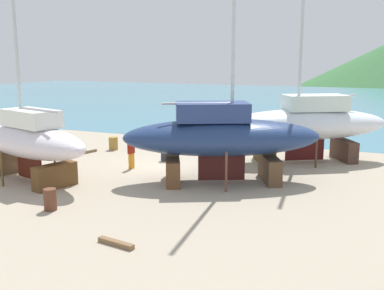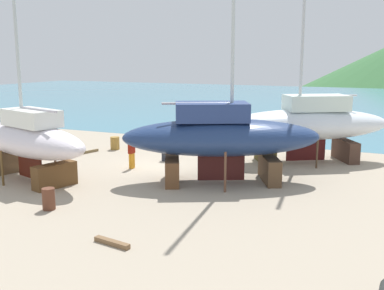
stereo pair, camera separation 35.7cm
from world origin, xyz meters
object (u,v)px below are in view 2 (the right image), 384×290
(barrel_tipped_center, at_px, (166,155))
(barrel_tipped_left, at_px, (49,199))
(sailboat_large_starboard, at_px, (221,137))
(barrel_tipped_right, at_px, (115,143))
(sailboat_far_slipway, at_px, (29,139))
(worker, at_px, (132,153))
(sailboat_mid_port, at_px, (308,124))

(barrel_tipped_center, xyz_separation_m, barrel_tipped_left, (-0.34, -10.36, 0.09))
(sailboat_large_starboard, height_order, barrel_tipped_right, sailboat_large_starboard)
(sailboat_far_slipway, height_order, barrel_tipped_right, sailboat_far_slipway)
(worker, bearing_deg, barrel_tipped_right, -46.62)
(sailboat_far_slipway, relative_size, sailboat_large_starboard, 0.90)
(sailboat_far_slipway, distance_m, sailboat_mid_port, 16.25)
(barrel_tipped_left, bearing_deg, sailboat_far_slipway, 140.62)
(sailboat_far_slipway, xyz_separation_m, barrel_tipped_left, (4.19, -3.44, -1.70))
(sailboat_far_slipway, bearing_deg, barrel_tipped_left, 156.86)
(sailboat_far_slipway, xyz_separation_m, sailboat_large_starboard, (9.34, 3.66, 0.22))
(barrel_tipped_right, xyz_separation_m, barrel_tipped_left, (4.59, -12.08, 0.02))
(sailboat_mid_port, height_order, barrel_tipped_right, sailboat_mid_port)
(worker, bearing_deg, sailboat_large_starboard, 174.15)
(worker, bearing_deg, sailboat_mid_port, -146.02)
(sailboat_large_starboard, xyz_separation_m, barrel_tipped_left, (-5.15, -7.10, -1.93))
(sailboat_large_starboard, bearing_deg, barrel_tipped_right, 126.76)
(sailboat_far_slipway, distance_m, worker, 5.76)
(barrel_tipped_left, bearing_deg, sailboat_large_starboard, 54.03)
(barrel_tipped_right, height_order, barrel_tipped_left, barrel_tipped_left)
(barrel_tipped_center, distance_m, barrel_tipped_left, 10.37)
(sailboat_mid_port, xyz_separation_m, barrel_tipped_right, (-13.01, -1.60, -1.94))
(sailboat_mid_port, bearing_deg, barrel_tipped_center, -8.44)
(sailboat_far_slipway, distance_m, barrel_tipped_left, 5.68)
(sailboat_large_starboard, xyz_separation_m, worker, (-5.73, 0.65, -1.50))
(sailboat_large_starboard, distance_m, barrel_tipped_right, 11.12)
(barrel_tipped_right, distance_m, barrel_tipped_left, 12.93)
(sailboat_mid_port, height_order, sailboat_large_starboard, sailboat_mid_port)
(sailboat_far_slipway, height_order, sailboat_large_starboard, sailboat_large_starboard)
(sailboat_mid_port, bearing_deg, sailboat_large_starboard, 32.79)
(sailboat_far_slipway, height_order, barrel_tipped_center, sailboat_far_slipway)
(sailboat_far_slipway, distance_m, barrel_tipped_center, 8.46)
(barrel_tipped_center, relative_size, barrel_tipped_left, 0.81)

